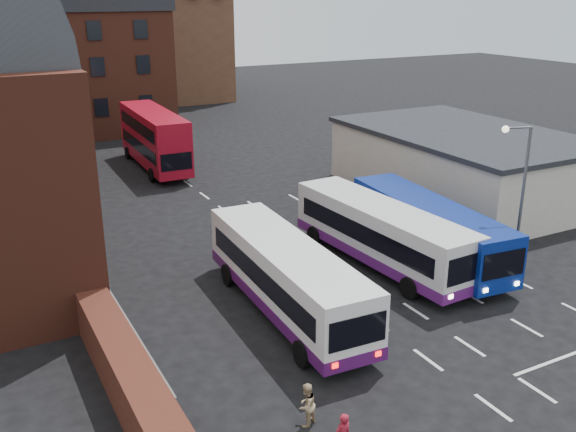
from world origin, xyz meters
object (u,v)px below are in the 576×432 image
bus_white_outbound (286,273)px  pedestrian_beige (306,405)px  street_lamp (519,186)px  bus_red_double (154,138)px  bus_blue (428,226)px  bus_white_inbound (381,231)px

bus_white_outbound → pedestrian_beige: (-2.91, -6.78, -1.06)m
street_lamp → pedestrian_beige: 15.47m
bus_red_double → pedestrian_beige: size_ratio=7.60×
bus_white_outbound → pedestrian_beige: bearing=-110.8°
bus_white_outbound → street_lamp: bearing=-5.0°
bus_blue → pedestrian_beige: bus_blue is taller
bus_white_inbound → pedestrian_beige: bearing=40.6°
bus_white_inbound → bus_red_double: (-4.22, 22.72, 0.53)m
bus_white_outbound → street_lamp: street_lamp is taller
pedestrian_beige → bus_white_outbound: bearing=-139.7°
bus_blue → street_lamp: street_lamp is taller
bus_blue → pedestrian_beige: (-11.73, -8.47, -1.02)m
bus_white_outbound → bus_white_inbound: size_ratio=1.00×
bus_white_inbound → bus_blue: bearing=166.0°
bus_white_outbound → street_lamp: (11.18, -1.47, 2.51)m
bus_red_double → bus_white_inbound: bearing=102.2°
bus_white_inbound → street_lamp: street_lamp is taller
bus_red_double → street_lamp: street_lamp is taller
bus_red_double → street_lamp: 27.95m
bus_red_double → pedestrian_beige: 32.10m
bus_white_outbound → pedestrian_beige: size_ratio=7.78×
bus_white_inbound → bus_red_double: size_ratio=1.02×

